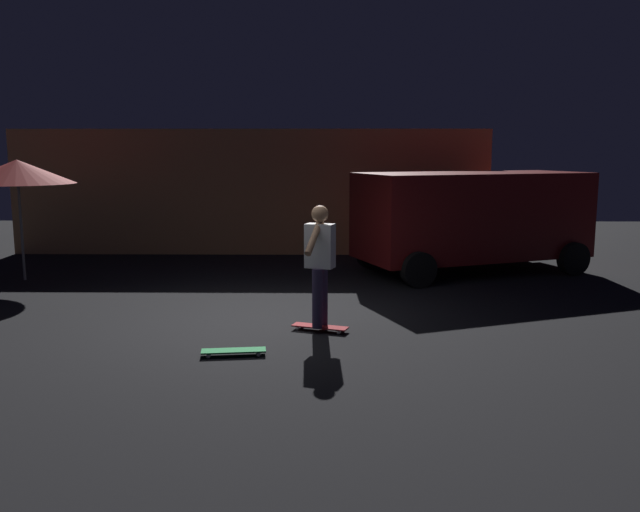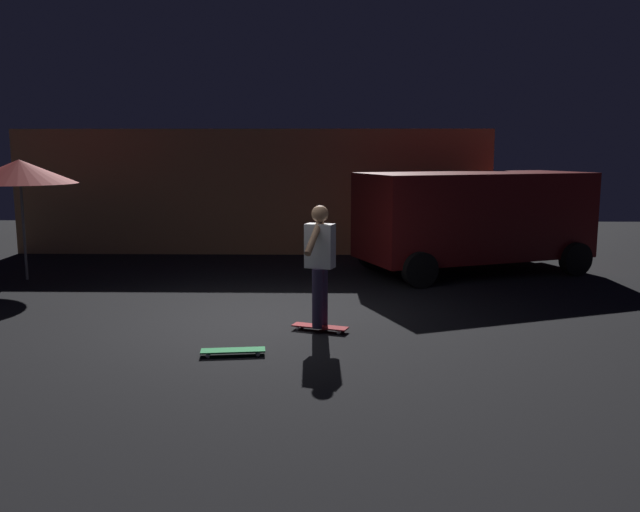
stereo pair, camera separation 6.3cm
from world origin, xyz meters
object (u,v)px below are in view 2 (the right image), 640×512
Objects in this scene: parked_van at (474,216)px; skateboard_ridden at (320,327)px; patio_umbrella at (20,172)px; skateboard_spare at (233,351)px; skater at (320,257)px.

parked_van reaches higher than skateboard_ridden.
parked_van is at bearing 6.23° from patio_umbrella.
parked_van is at bearing 54.23° from skateboard_spare.
skateboard_ridden is 0.98m from skater.
skateboard_spare is (4.71, -4.68, -2.02)m from patio_umbrella.
skateboard_spare is 1.82m from skater.
patio_umbrella is at bearing 148.21° from skateboard_ridden.
skater reaches higher than skateboard_spare.
skateboard_spare is at bearing -125.77° from parked_van.
skater is (-3.03, -4.52, -0.12)m from parked_van.
skater is at bearing 47.29° from skateboard_spare.
parked_van is 7.04m from skateboard_spare.
skateboard_ridden is at bearing -123.82° from parked_van.
parked_van is 6.23× the size of skateboard_spare.
patio_umbrella is 2.87× the size of skateboard_ridden.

